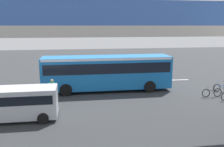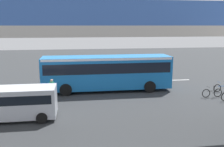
{
  "view_description": "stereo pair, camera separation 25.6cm",
  "coord_description": "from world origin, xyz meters",
  "px_view_note": "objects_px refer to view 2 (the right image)",
  "views": [
    {
      "loc": [
        3.48,
        21.99,
        5.9
      ],
      "look_at": [
        0.08,
        0.42,
        1.6
      ],
      "focal_mm": 39.44,
      "sensor_mm": 36.0,
      "label": 1
    },
    {
      "loc": [
        3.23,
        22.03,
        5.9
      ],
      "look_at": [
        0.08,
        0.42,
        1.6
      ],
      "focal_mm": 39.44,
      "sensor_mm": 36.0,
      "label": 2
    }
  ],
  "objects_px": {
    "city_bus": "(107,70)",
    "traffic_sign": "(45,66)",
    "bicycle_black": "(212,93)",
    "parked_van": "(17,101)",
    "pedestrian": "(52,90)",
    "bicycle_blue": "(223,88)"
  },
  "relations": [
    {
      "from": "bicycle_black",
      "to": "bicycle_blue",
      "type": "xyz_separation_m",
      "value": [
        -1.85,
        -1.43,
        0.0
      ]
    },
    {
      "from": "parked_van",
      "to": "pedestrian",
      "type": "distance_m",
      "value": 3.93
    },
    {
      "from": "pedestrian",
      "to": "bicycle_blue",
      "type": "bearing_deg",
      "value": -177.47
    },
    {
      "from": "traffic_sign",
      "to": "bicycle_blue",
      "type": "bearing_deg",
      "value": 161.36
    },
    {
      "from": "bicycle_black",
      "to": "pedestrian",
      "type": "height_order",
      "value": "pedestrian"
    },
    {
      "from": "city_bus",
      "to": "traffic_sign",
      "type": "bearing_deg",
      "value": -30.01
    },
    {
      "from": "bicycle_black",
      "to": "pedestrian",
      "type": "distance_m",
      "value": 13.07
    },
    {
      "from": "city_bus",
      "to": "parked_van",
      "type": "xyz_separation_m",
      "value": [
        6.48,
        6.17,
        -0.7
      ]
    },
    {
      "from": "bicycle_blue",
      "to": "pedestrian",
      "type": "bearing_deg",
      "value": 2.53
    },
    {
      "from": "parked_van",
      "to": "traffic_sign",
      "type": "relative_size",
      "value": 1.71
    },
    {
      "from": "bicycle_blue",
      "to": "parked_van",
      "type": "bearing_deg",
      "value": 13.87
    },
    {
      "from": "city_bus",
      "to": "pedestrian",
      "type": "xyz_separation_m",
      "value": [
        4.66,
        2.7,
        -1.0
      ]
    },
    {
      "from": "bicycle_black",
      "to": "bicycle_blue",
      "type": "distance_m",
      "value": 2.34
    },
    {
      "from": "bicycle_blue",
      "to": "city_bus",
      "type": "bearing_deg",
      "value": -11.28
    },
    {
      "from": "bicycle_black",
      "to": "traffic_sign",
      "type": "bearing_deg",
      "value": -25.72
    },
    {
      "from": "pedestrian",
      "to": "parked_van",
      "type": "bearing_deg",
      "value": 62.32
    },
    {
      "from": "city_bus",
      "to": "pedestrian",
      "type": "bearing_deg",
      "value": 30.04
    },
    {
      "from": "bicycle_blue",
      "to": "traffic_sign",
      "type": "relative_size",
      "value": 0.63
    },
    {
      "from": "city_bus",
      "to": "bicycle_black",
      "type": "height_order",
      "value": "city_bus"
    },
    {
      "from": "traffic_sign",
      "to": "parked_van",
      "type": "bearing_deg",
      "value": 86.34
    },
    {
      "from": "city_bus",
      "to": "traffic_sign",
      "type": "height_order",
      "value": "city_bus"
    },
    {
      "from": "bicycle_blue",
      "to": "pedestrian",
      "type": "height_order",
      "value": "pedestrian"
    }
  ]
}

